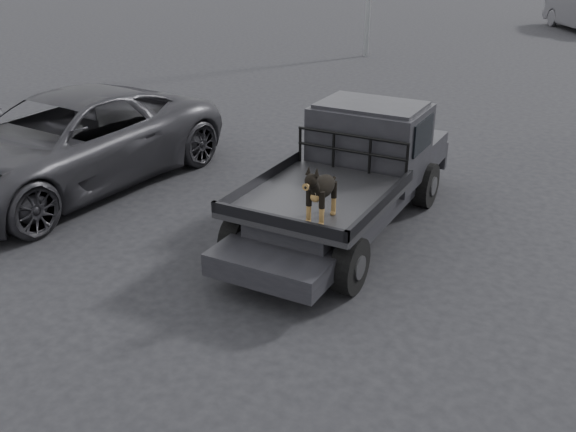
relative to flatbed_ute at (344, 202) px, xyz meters
The scene contains 6 objects.
ground 2.43m from the flatbed_ute, 109.36° to the right, with size 120.00×120.00×0.00m, color black.
flatbed_ute is the anchor object (origin of this frame).
ute_cab 1.31m from the flatbed_ute, 90.00° to the left, with size 1.72×1.30×0.88m, color black, non-canonical shape.
headache_rack 0.76m from the flatbed_ute, 90.00° to the left, with size 1.80×0.08×0.55m, color black, non-canonical shape.
dog 1.87m from the flatbed_ute, 77.05° to the right, with size 0.32×0.60×0.74m, color black, non-canonical shape.
parked_suv 5.16m from the flatbed_ute, behind, with size 2.77×6.02×1.67m, color #2F2E33.
Camera 1 is at (4.35, -6.18, 4.33)m, focal length 40.00 mm.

